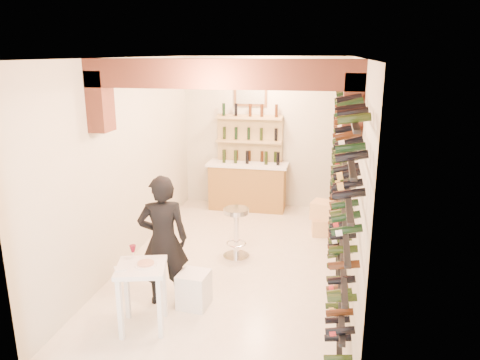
% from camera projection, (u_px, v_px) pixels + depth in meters
% --- Properties ---
extents(ground, '(6.00, 6.00, 0.00)m').
position_uv_depth(ground, '(236.00, 262.00, 7.42)').
color(ground, silver).
rests_on(ground, ground).
extents(room_shell, '(3.52, 6.02, 3.21)m').
position_uv_depth(room_shell, '(232.00, 126.00, 6.57)').
color(room_shell, beige).
rests_on(room_shell, ground).
extents(wine_rack, '(0.32, 5.70, 2.56)m').
position_uv_depth(wine_rack, '(339.00, 175.00, 6.72)').
color(wine_rack, black).
rests_on(wine_rack, ground).
extents(back_counter, '(1.70, 0.62, 1.29)m').
position_uv_depth(back_counter, '(247.00, 185.00, 9.83)').
color(back_counter, olive).
rests_on(back_counter, ground).
extents(back_shelving, '(1.40, 0.31, 2.73)m').
position_uv_depth(back_shelving, '(250.00, 154.00, 9.89)').
color(back_shelving, tan).
rests_on(back_shelving, ground).
extents(tasting_table, '(0.70, 0.70, 1.01)m').
position_uv_depth(tasting_table, '(141.00, 277.00, 5.49)').
color(tasting_table, white).
rests_on(tasting_table, ground).
extents(white_stool, '(0.42, 0.42, 0.48)m').
position_uv_depth(white_stool, '(194.00, 289.00, 6.09)').
color(white_stool, white).
rests_on(white_stool, ground).
extents(person, '(0.76, 0.62, 1.78)m').
position_uv_depth(person, '(163.00, 240.00, 6.04)').
color(person, black).
rests_on(person, ground).
extents(chrome_barstool, '(0.44, 0.44, 0.85)m').
position_uv_depth(chrome_barstool, '(236.00, 229.00, 7.48)').
color(chrome_barstool, silver).
rests_on(chrome_barstool, ground).
extents(crate_lower, '(0.55, 0.41, 0.31)m').
position_uv_depth(crate_lower, '(326.00, 227.00, 8.50)').
color(crate_lower, '#E6B87E').
rests_on(crate_lower, ground).
extents(crate_upper, '(0.63, 0.51, 0.32)m').
position_uv_depth(crate_upper, '(327.00, 211.00, 8.42)').
color(crate_upper, '#E6B87E').
rests_on(crate_upper, crate_lower).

